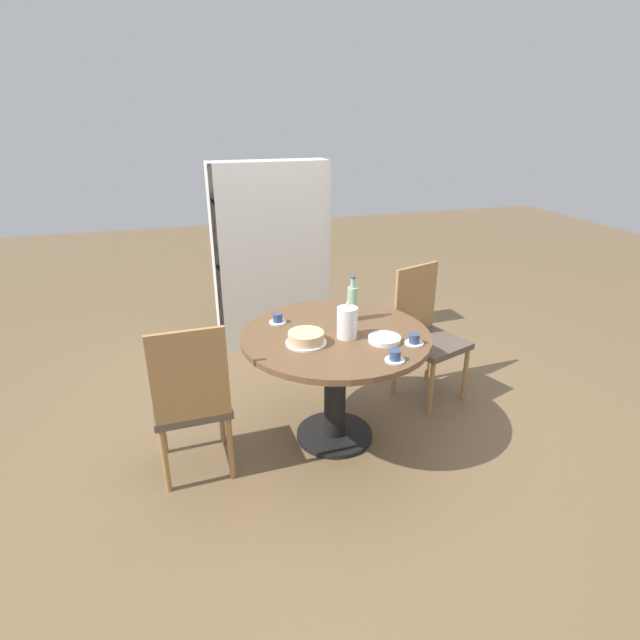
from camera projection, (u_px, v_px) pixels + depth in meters
name	position (u px, v px, depth m)	size (l,w,h in m)	color
ground_plane	(334.00, 436.00, 3.29)	(14.00, 14.00, 0.00)	brown
dining_table	(335.00, 358.00, 3.07)	(1.15, 1.15, 0.74)	black
chair_a	(191.00, 398.00, 2.77)	(0.43, 0.43, 0.97)	#A87A47
chair_b	(426.00, 331.00, 3.62)	(0.53, 0.53, 0.97)	#A87A47
bookshelf	(272.00, 258.00, 4.36)	(1.00, 0.28, 1.61)	silver
coffee_pot	(347.00, 321.00, 2.91)	(0.12, 0.12, 0.23)	white
water_bottle	(352.00, 302.00, 3.16)	(0.06, 0.06, 0.29)	#99C6A3
cake_main	(306.00, 338.00, 2.86)	(0.24, 0.24, 0.07)	white
cup_a	(395.00, 357.00, 2.66)	(0.11, 0.11, 0.06)	silver
cup_b	(278.00, 319.00, 3.15)	(0.11, 0.11, 0.06)	silver
cup_c	(414.00, 340.00, 2.86)	(0.11, 0.11, 0.06)	silver
plate_stack	(385.00, 339.00, 2.89)	(0.19, 0.19, 0.03)	white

